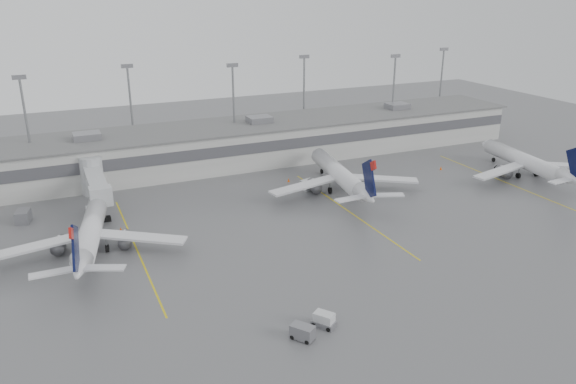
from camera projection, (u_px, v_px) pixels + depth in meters
name	position (u px, v px, depth m)	size (l,w,h in m)	color
ground	(320.00, 302.00, 66.88)	(260.00, 260.00, 0.00)	#545456
terminal	(192.00, 148.00, 115.15)	(152.00, 17.00, 9.45)	#AAA9A4
light_masts	(183.00, 105.00, 117.40)	(142.40, 8.00, 20.60)	gray
jet_bridge_right	(94.00, 181.00, 96.91)	(4.00, 17.20, 7.00)	#A9ACAF
stand_markings	(250.00, 228.00, 87.45)	(105.25, 40.00, 0.01)	#D7BF0C
jet_mid_left	(90.00, 232.00, 78.62)	(26.14, 29.60, 9.68)	silver
jet_mid_right	(341.00, 175.00, 102.01)	(27.86, 31.46, 10.23)	silver
jet_far_right	(527.00, 162.00, 110.07)	(26.74, 30.16, 9.79)	silver
baggage_tug	(324.00, 321.00, 61.97)	(2.74, 2.96, 1.63)	silver
baggage_cart	(302.00, 332.00, 59.65)	(2.63, 2.87, 1.61)	slate
gse_uld_b	(94.00, 211.00, 91.67)	(2.46, 1.64, 1.74)	silver
gse_uld_c	(308.00, 185.00, 103.94)	(2.50, 1.67, 1.77)	silver
gse_loader	(23.00, 216.00, 89.32)	(1.97, 3.16, 1.97)	slate
cone_b	(121.00, 229.00, 86.09)	(0.44, 0.44, 0.70)	#FB5905
cone_c	(289.00, 180.00, 108.01)	(0.47, 0.47, 0.74)	#FB5905
cone_d	(441.00, 168.00, 115.14)	(0.46, 0.46, 0.74)	#FB5905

